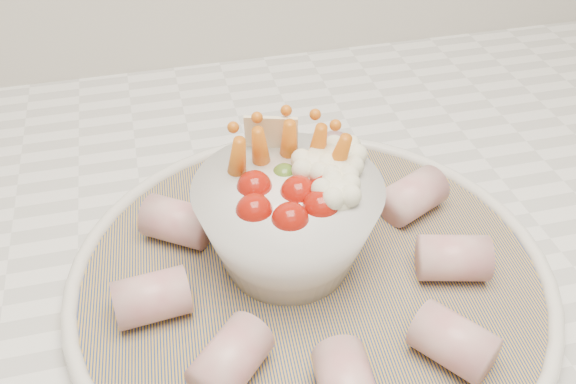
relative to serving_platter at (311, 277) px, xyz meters
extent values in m
cube|color=white|center=(-0.07, 0.09, -0.03)|extent=(2.04, 0.62, 0.04)
cylinder|color=navy|center=(0.00, 0.00, 0.00)|extent=(0.40, 0.40, 0.01)
torus|color=silver|center=(0.00, 0.00, 0.00)|extent=(0.38, 0.38, 0.01)
sphere|color=#981409|center=(-0.04, 0.00, 0.08)|extent=(0.03, 0.03, 0.03)
sphere|color=#981409|center=(-0.02, -0.01, 0.08)|extent=(0.03, 0.03, 0.03)
sphere|color=#981409|center=(0.00, -0.01, 0.08)|extent=(0.03, 0.03, 0.03)
sphere|color=#981409|center=(-0.04, 0.03, 0.08)|extent=(0.03, 0.03, 0.03)
sphere|color=#981409|center=(-0.01, 0.01, 0.08)|extent=(0.03, 0.03, 0.03)
sphere|color=#981409|center=(0.01, 0.01, 0.08)|extent=(0.03, 0.03, 0.03)
sphere|color=#496E24|center=(-0.01, 0.04, 0.07)|extent=(0.02, 0.02, 0.02)
cone|color=#C96012|center=(-0.03, 0.05, 0.09)|extent=(0.03, 0.04, 0.06)
cone|color=#C96012|center=(0.00, 0.06, 0.09)|extent=(0.02, 0.04, 0.06)
cone|color=#C96012|center=(0.02, 0.05, 0.09)|extent=(0.02, 0.03, 0.06)
cone|color=#C96012|center=(-0.05, 0.04, 0.09)|extent=(0.02, 0.04, 0.06)
cone|color=#C96012|center=(0.03, 0.03, 0.09)|extent=(0.03, 0.04, 0.06)
sphere|color=white|center=(0.03, 0.02, 0.08)|extent=(0.03, 0.03, 0.03)
sphere|color=white|center=(0.02, 0.00, 0.08)|extent=(0.03, 0.03, 0.03)
sphere|color=white|center=(0.04, 0.04, 0.08)|extent=(0.03, 0.03, 0.03)
sphere|color=white|center=(0.01, 0.03, 0.08)|extent=(0.03, 0.03, 0.03)
cube|color=beige|center=(-0.01, 0.07, 0.09)|extent=(0.04, 0.02, 0.04)
cylinder|color=#B7535D|center=(0.11, -0.03, 0.02)|extent=(0.06, 0.05, 0.04)
cylinder|color=#B7535D|center=(0.10, 0.05, 0.02)|extent=(0.06, 0.05, 0.04)
cylinder|color=#B7535D|center=(0.05, 0.11, 0.02)|extent=(0.05, 0.06, 0.04)
cylinder|color=#B7535D|center=(-0.03, 0.10, 0.02)|extent=(0.05, 0.06, 0.04)
cylinder|color=#B7535D|center=(-0.10, 0.07, 0.02)|extent=(0.06, 0.06, 0.04)
cylinder|color=#B7535D|center=(-0.12, -0.01, 0.02)|extent=(0.06, 0.04, 0.04)
cylinder|color=#B7535D|center=(-0.08, -0.08, 0.02)|extent=(0.06, 0.06, 0.04)
cylinder|color=#B7535D|center=(0.07, -0.10, 0.02)|extent=(0.06, 0.06, 0.04)
camera|label=1|loc=(-0.10, -0.33, 0.37)|focal=40.00mm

